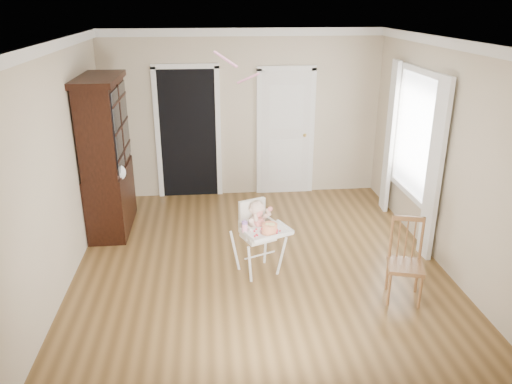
{
  "coord_description": "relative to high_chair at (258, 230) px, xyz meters",
  "views": [
    {
      "loc": [
        -0.59,
        -5.49,
        3.11
      ],
      "look_at": [
        -0.07,
        -0.29,
        1.08
      ],
      "focal_mm": 35.0,
      "sensor_mm": 36.0,
      "label": 1
    }
  ],
  "objects": [
    {
      "name": "streamer",
      "position": [
        -0.31,
        0.77,
        1.88
      ],
      "size": [
        0.27,
        0.44,
        0.15
      ],
      "primitive_type": null,
      "rotation": [
        0.26,
        0.0,
        0.52
      ],
      "color": "pink",
      "rests_on": "ceiling"
    },
    {
      "name": "cake",
      "position": [
        0.11,
        -0.23,
        0.12
      ],
      "size": [
        0.23,
        0.23,
        0.11
      ],
      "color": "silver",
      "rests_on": "high_chair"
    },
    {
      "name": "window_right",
      "position": [
        2.21,
        0.99,
        0.72
      ],
      "size": [
        0.13,
        1.84,
        2.3
      ],
      "color": "white",
      "rests_on": "wall_right"
    },
    {
      "name": "dining_chair",
      "position": [
        1.54,
        -0.7,
        -0.13
      ],
      "size": [
        0.47,
        0.47,
        0.92
      ],
      "rotation": [
        0.0,
        0.0,
        -0.28
      ],
      "color": "brown",
      "rests_on": "floor"
    },
    {
      "name": "crown_molding",
      "position": [
        0.03,
        0.19,
        2.07
      ],
      "size": [
        4.5,
        5.0,
        0.12
      ],
      "primitive_type": null,
      "color": "white",
      "rests_on": "ceiling"
    },
    {
      "name": "baby",
      "position": [
        -0.01,
        0.02,
        0.14
      ],
      "size": [
        0.31,
        0.23,
        0.41
      ],
      "rotation": [
        0.0,
        0.0,
        0.4
      ],
      "color": "beige",
      "rests_on": "high_chair"
    },
    {
      "name": "closet_door",
      "position": [
        0.73,
        2.67,
        0.46
      ],
      "size": [
        0.96,
        0.09,
        2.13
      ],
      "color": "white",
      "rests_on": "wall_back"
    },
    {
      "name": "high_chair",
      "position": [
        0.0,
        0.0,
        0.0
      ],
      "size": [
        0.72,
        0.79,
        0.92
      ],
      "rotation": [
        0.0,
        0.0,
        0.4
      ],
      "color": "white",
      "rests_on": "floor"
    },
    {
      "name": "wall_right",
      "position": [
        2.28,
        0.19,
        0.78
      ],
      "size": [
        0.0,
        5.0,
        5.0
      ],
      "primitive_type": "plane",
      "rotation": [
        1.57,
        0.0,
        -1.57
      ],
      "color": "beige",
      "rests_on": "floor"
    },
    {
      "name": "china_cabinet",
      "position": [
        -1.95,
        1.48,
        0.52
      ],
      "size": [
        0.57,
        1.29,
        2.17
      ],
      "color": "black",
      "rests_on": "floor"
    },
    {
      "name": "wall_back",
      "position": [
        0.03,
        2.69,
        0.78
      ],
      "size": [
        4.5,
        0.0,
        4.5
      ],
      "primitive_type": "plane",
      "rotation": [
        1.57,
        0.0,
        0.0
      ],
      "color": "beige",
      "rests_on": "floor"
    },
    {
      "name": "sippy_cup",
      "position": [
        -0.18,
        -0.19,
        0.14
      ],
      "size": [
        0.07,
        0.07,
        0.17
      ],
      "rotation": [
        0.0,
        0.0,
        0.4
      ],
      "color": "#FD9ABB",
      "rests_on": "high_chair"
    },
    {
      "name": "doorway",
      "position": [
        -0.87,
        2.68,
        0.54
      ],
      "size": [
        1.06,
        0.05,
        2.22
      ],
      "color": "black",
      "rests_on": "wall_back"
    },
    {
      "name": "floor",
      "position": [
        0.03,
        0.19,
        -0.57
      ],
      "size": [
        5.0,
        5.0,
        0.0
      ],
      "primitive_type": "plane",
      "color": "brown",
      "rests_on": "ground"
    },
    {
      "name": "wall_left",
      "position": [
        -2.22,
        0.19,
        0.78
      ],
      "size": [
        0.0,
        5.0,
        5.0
      ],
      "primitive_type": "plane",
      "rotation": [
        1.57,
        0.0,
        1.57
      ],
      "color": "beige",
      "rests_on": "floor"
    },
    {
      "name": "ceiling",
      "position": [
        0.03,
        0.19,
        2.13
      ],
      "size": [
        5.0,
        5.0,
        0.0
      ],
      "primitive_type": "plane",
      "rotation": [
        3.14,
        0.0,
        0.0
      ],
      "color": "white",
      "rests_on": "wall_back"
    }
  ]
}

